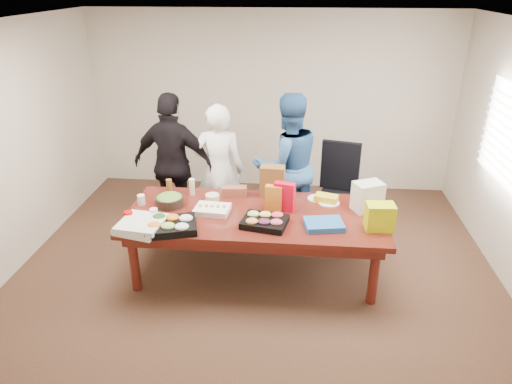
# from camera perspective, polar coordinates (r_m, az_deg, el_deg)

# --- Properties ---
(floor) EXTENTS (5.50, 5.00, 0.02)m
(floor) POSITION_cam_1_polar(r_m,az_deg,el_deg) (5.45, -0.07, -9.75)
(floor) COLOR #47301E
(floor) RESTS_ON ground
(ceiling) EXTENTS (5.50, 5.00, 0.02)m
(ceiling) POSITION_cam_1_polar(r_m,az_deg,el_deg) (4.50, -0.09, 20.06)
(ceiling) COLOR white
(ceiling) RESTS_ON wall_back
(wall_back) EXTENTS (5.50, 0.04, 2.70)m
(wall_back) POSITION_cam_1_polar(r_m,az_deg,el_deg) (7.19, 1.82, 10.88)
(wall_back) COLOR beige
(wall_back) RESTS_ON floor
(wall_front) EXTENTS (5.50, 0.04, 2.70)m
(wall_front) POSITION_cam_1_polar(r_m,az_deg,el_deg) (2.66, -5.32, -16.08)
(wall_front) COLOR beige
(wall_front) RESTS_ON floor
(wall_left) EXTENTS (0.04, 5.00, 2.70)m
(wall_left) POSITION_cam_1_polar(r_m,az_deg,el_deg) (5.75, -28.61, 4.16)
(wall_left) COLOR beige
(wall_left) RESTS_ON floor
(window_panel) EXTENTS (0.03, 1.40, 1.10)m
(window_panel) POSITION_cam_1_polar(r_m,az_deg,el_deg) (5.79, 28.62, 5.88)
(window_panel) COLOR white
(window_panel) RESTS_ON wall_right
(window_blinds) EXTENTS (0.04, 1.36, 1.00)m
(window_blinds) POSITION_cam_1_polar(r_m,az_deg,el_deg) (5.77, 28.25, 5.91)
(window_blinds) COLOR beige
(window_blinds) RESTS_ON wall_right
(conference_table) EXTENTS (2.80, 1.20, 0.75)m
(conference_table) POSITION_cam_1_polar(r_m,az_deg,el_deg) (5.24, -0.07, -6.29)
(conference_table) COLOR #4C1C0F
(conference_table) RESTS_ON floor
(office_chair) EXTENTS (0.72, 0.72, 1.17)m
(office_chair) POSITION_cam_1_polar(r_m,az_deg,el_deg) (5.95, 10.22, -0.45)
(office_chair) COLOR black
(office_chair) RESTS_ON floor
(person_center) EXTENTS (0.66, 0.46, 1.73)m
(person_center) POSITION_cam_1_polar(r_m,az_deg,el_deg) (5.88, -4.56, 2.59)
(person_center) COLOR white
(person_center) RESTS_ON floor
(person_right) EXTENTS (1.10, 0.99, 1.85)m
(person_right) POSITION_cam_1_polar(r_m,az_deg,el_deg) (5.88, 3.85, 3.25)
(person_right) COLOR #2C5892
(person_right) RESTS_ON floor
(person_left) EXTENTS (1.13, 0.61, 1.84)m
(person_left) POSITION_cam_1_polar(r_m,az_deg,el_deg) (6.02, -10.03, 3.35)
(person_left) COLOR black
(person_left) RESTS_ON floor
(veggie_tray) EXTENTS (0.60, 0.53, 0.08)m
(veggie_tray) POSITION_cam_1_polar(r_m,az_deg,el_deg) (4.81, -10.43, -4.14)
(veggie_tray) COLOR black
(veggie_tray) RESTS_ON conference_table
(fruit_tray) EXTENTS (0.51, 0.44, 0.07)m
(fruit_tray) POSITION_cam_1_polar(r_m,az_deg,el_deg) (4.82, 1.07, -3.69)
(fruit_tray) COLOR black
(fruit_tray) RESTS_ON conference_table
(sheet_cake) EXTENTS (0.39, 0.31, 0.07)m
(sheet_cake) POSITION_cam_1_polar(r_m,az_deg,el_deg) (5.09, -5.37, -2.17)
(sheet_cake) COLOR white
(sheet_cake) RESTS_ON conference_table
(salad_bowl) EXTENTS (0.37, 0.37, 0.11)m
(salad_bowl) POSITION_cam_1_polar(r_m,az_deg,el_deg) (5.31, -10.55, -1.09)
(salad_bowl) COLOR #2A231C
(salad_bowl) RESTS_ON conference_table
(chip_bag_blue) EXTENTS (0.43, 0.36, 0.06)m
(chip_bag_blue) POSITION_cam_1_polar(r_m,az_deg,el_deg) (4.84, 8.31, -3.93)
(chip_bag_blue) COLOR #2362B3
(chip_bag_blue) RESTS_ON conference_table
(chip_bag_red) EXTENTS (0.24, 0.15, 0.33)m
(chip_bag_red) POSITION_cam_1_polar(r_m,az_deg,el_deg) (5.07, 3.50, -0.59)
(chip_bag_red) COLOR red
(chip_bag_red) RESTS_ON conference_table
(chip_bag_yellow) EXTENTS (0.18, 0.07, 0.27)m
(chip_bag_yellow) POSITION_cam_1_polar(r_m,az_deg,el_deg) (4.92, 14.75, -2.62)
(chip_bag_yellow) COLOR yellow
(chip_bag_yellow) RESTS_ON conference_table
(chip_bag_orange) EXTENTS (0.20, 0.11, 0.29)m
(chip_bag_orange) POSITION_cam_1_polar(r_m,az_deg,el_deg) (5.08, 2.20, -0.75)
(chip_bag_orange) COLOR orange
(chip_bag_orange) RESTS_ON conference_table
(mayo_jar) EXTENTS (0.10, 0.10, 0.12)m
(mayo_jar) POSITION_cam_1_polar(r_m,az_deg,el_deg) (5.36, 2.47, -0.28)
(mayo_jar) COLOR white
(mayo_jar) RESTS_ON conference_table
(mustard_bottle) EXTENTS (0.06, 0.06, 0.16)m
(mustard_bottle) POSITION_cam_1_polar(r_m,az_deg,el_deg) (5.39, 3.67, 0.02)
(mustard_bottle) COLOR orange
(mustard_bottle) RESTS_ON conference_table
(dressing_bottle) EXTENTS (0.08, 0.08, 0.21)m
(dressing_bottle) POSITION_cam_1_polar(r_m,az_deg,el_deg) (5.50, -10.57, 0.49)
(dressing_bottle) COLOR brown
(dressing_bottle) RESTS_ON conference_table
(ranch_bottle) EXTENTS (0.07, 0.07, 0.20)m
(ranch_bottle) POSITION_cam_1_polar(r_m,az_deg,el_deg) (5.50, -7.84, 0.61)
(ranch_bottle) COLOR beige
(ranch_bottle) RESTS_ON conference_table
(banana_bunch) EXTENTS (0.29, 0.22, 0.08)m
(banana_bunch) POSITION_cam_1_polar(r_m,az_deg,el_deg) (5.36, 8.61, -0.81)
(banana_bunch) COLOR yellow
(banana_bunch) RESTS_ON conference_table
(bread_loaf) EXTENTS (0.29, 0.15, 0.11)m
(bread_loaf) POSITION_cam_1_polar(r_m,az_deg,el_deg) (5.45, -2.66, 0.09)
(bread_loaf) COLOR brown
(bread_loaf) RESTS_ON conference_table
(kraft_bag) EXTENTS (0.29, 0.18, 0.37)m
(kraft_bag) POSITION_cam_1_polar(r_m,az_deg,el_deg) (5.40, 2.03, 1.34)
(kraft_bag) COLOR brown
(kraft_bag) RESTS_ON conference_table
(red_cup) EXTENTS (0.11, 0.11, 0.12)m
(red_cup) POSITION_cam_1_polar(r_m,az_deg,el_deg) (5.04, -15.33, -2.96)
(red_cup) COLOR #CB0401
(red_cup) RESTS_ON conference_table
(clear_cup_a) EXTENTS (0.09, 0.09, 0.12)m
(clear_cup_a) POSITION_cam_1_polar(r_m,az_deg,el_deg) (5.03, -12.40, -2.66)
(clear_cup_a) COLOR silver
(clear_cup_a) RESTS_ON conference_table
(clear_cup_b) EXTENTS (0.09, 0.09, 0.12)m
(clear_cup_b) POSITION_cam_1_polar(r_m,az_deg,el_deg) (5.39, -13.88, -0.95)
(clear_cup_b) COLOR white
(clear_cup_b) RESTS_ON conference_table
(pizza_box_lower) EXTENTS (0.52, 0.52, 0.05)m
(pizza_box_lower) POSITION_cam_1_polar(r_m,az_deg,el_deg) (4.88, -13.86, -4.19)
(pizza_box_lower) COLOR silver
(pizza_box_lower) RESTS_ON conference_table
(pizza_box_upper) EXTENTS (0.49, 0.49, 0.05)m
(pizza_box_upper) POSITION_cam_1_polar(r_m,az_deg,el_deg) (4.85, -13.83, -3.73)
(pizza_box_upper) COLOR silver
(pizza_box_upper) RESTS_ON pizza_box_lower
(plate_a) EXTENTS (0.27, 0.27, 0.01)m
(plate_a) POSITION_cam_1_polar(r_m,az_deg,el_deg) (5.35, 8.92, -1.30)
(plate_a) COLOR silver
(plate_a) RESTS_ON conference_table
(plate_b) EXTENTS (0.26, 0.26, 0.01)m
(plate_b) POSITION_cam_1_polar(r_m,az_deg,el_deg) (5.43, 7.48, -0.80)
(plate_b) COLOR white
(plate_b) RESTS_ON conference_table
(dip_bowl_a) EXTENTS (0.19, 0.19, 0.06)m
(dip_bowl_a) POSITION_cam_1_polar(r_m,az_deg,el_deg) (5.30, 3.81, -0.98)
(dip_bowl_a) COLOR silver
(dip_bowl_a) RESTS_ON conference_table
(dip_bowl_b) EXTENTS (0.17, 0.17, 0.06)m
(dip_bowl_b) POSITION_cam_1_polar(r_m,az_deg,el_deg) (5.38, -5.38, -0.63)
(dip_bowl_b) COLOR beige
(dip_bowl_b) RESTS_ON conference_table
(grocery_bag_white) EXTENTS (0.37, 0.32, 0.32)m
(grocery_bag_white) POSITION_cam_1_polar(r_m,az_deg,el_deg) (5.21, 13.53, -0.53)
(grocery_bag_white) COLOR silver
(grocery_bag_white) RESTS_ON conference_table
(grocery_bag_yellow) EXTENTS (0.29, 0.21, 0.28)m
(grocery_bag_yellow) POSITION_cam_1_polar(r_m,az_deg,el_deg) (4.86, 14.94, -2.96)
(grocery_bag_yellow) COLOR #C8DB0A
(grocery_bag_yellow) RESTS_ON conference_table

